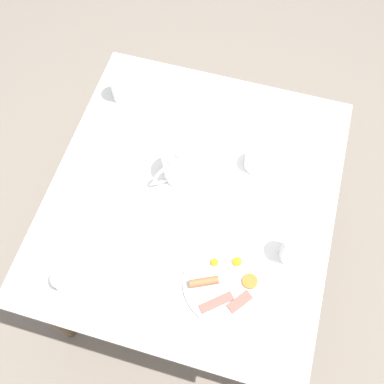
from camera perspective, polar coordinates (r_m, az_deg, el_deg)
name	(u,v)px	position (r m, az deg, el deg)	size (l,w,h in m)	color
ground_plane	(192,259)	(2.21, 0.00, -8.55)	(8.00, 8.00, 0.00)	#70665B
table	(192,203)	(1.60, 0.00, -1.41)	(1.06, 0.97, 0.73)	white
breakfast_plate	(226,281)	(1.43, 4.33, -11.26)	(0.27, 0.27, 0.04)	white
teapot_near	(179,166)	(1.52, -1.68, 3.35)	(0.17, 0.14, 0.13)	white
teacup_with_saucer_left	(257,162)	(1.58, 8.26, 3.81)	(0.14, 0.14, 0.07)	white
water_glass_tall	(121,87)	(1.73, -9.05, 13.03)	(0.07, 0.07, 0.11)	white
water_glass_short	(293,250)	(1.44, 12.70, -7.15)	(0.07, 0.07, 0.11)	white
creamer_jug	(64,279)	(1.46, -15.95, -10.63)	(0.09, 0.07, 0.06)	white
napkin_folded	(100,166)	(1.62, -11.56, 3.27)	(0.16, 0.19, 0.01)	white
fork_by_plate	(92,237)	(1.51, -12.62, -5.56)	(0.15, 0.13, 0.00)	silver
knife_by_plate	(195,104)	(1.73, 0.39, 11.11)	(0.20, 0.12, 0.00)	silver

